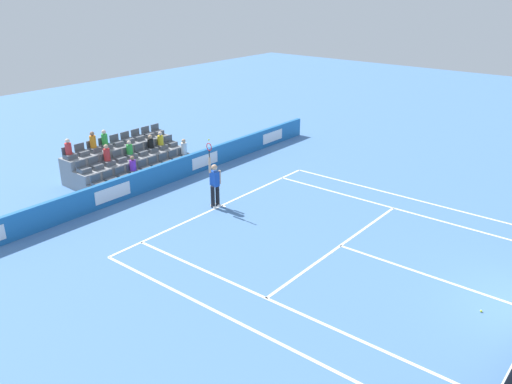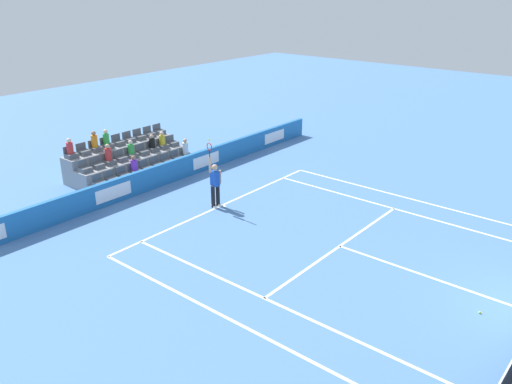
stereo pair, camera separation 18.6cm
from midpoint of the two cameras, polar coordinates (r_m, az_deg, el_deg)
The scene contains 12 objects.
line_baseline at distance 21.15m, azimuth -3.46°, elevation -1.45°, with size 10.97×0.10×0.01m, color white.
line_service at distance 18.19m, azimuth 9.39°, elevation -5.82°, with size 8.23×0.10×0.01m, color white.
line_centre_service at distance 17.06m, azimuth 18.75°, elevation -8.80°, with size 0.10×6.40×0.01m, color white.
line_singles_sideline_left at distance 14.99m, azimuth 2.66°, elevation -12.09°, with size 0.10×11.89×0.01m, color white.
line_singles_sideline_right at distance 21.38m, azimuth 16.10°, elevation -2.06°, with size 0.10×11.89×0.01m, color white.
line_doubles_sideline_left at distance 14.12m, azimuth -0.80°, elevation -14.50°, with size 0.10×11.89×0.01m, color white.
line_doubles_sideline_right at distance 22.56m, azimuth 17.55°, elevation -0.95°, with size 0.10×11.89×0.01m, color white.
line_centre_mark at distance 21.08m, azimuth -3.26°, elevation -1.52°, with size 0.10×0.20×0.01m, color white.
sponsor_barrier at distance 23.40m, azimuth -9.95°, elevation 1.89°, with size 21.19×0.22×0.98m.
tennis_player at distance 20.69m, azimuth -4.23°, elevation 0.94°, with size 0.52×0.39×2.85m.
stadium_stand at distance 25.10m, azimuth -13.44°, elevation 3.16°, with size 5.58×2.85×2.20m.
loose_tennis_ball at distance 15.86m, azimuth 23.49°, elevation -11.93°, with size 0.07×0.07×0.07m, color #D1E533.
Camera 2 is at (14.05, 1.51, 8.40)m, focal length 36.76 mm.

